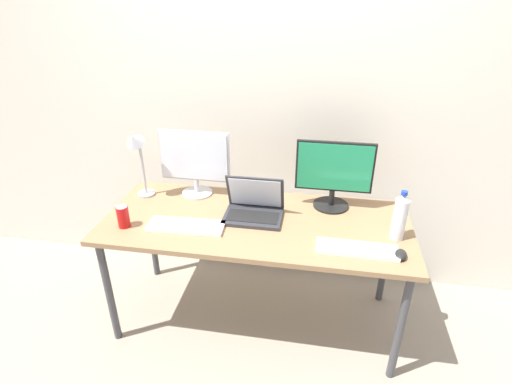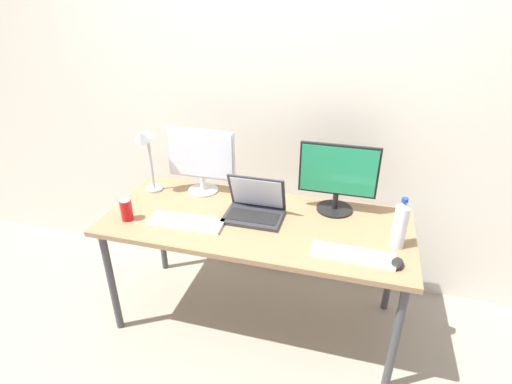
% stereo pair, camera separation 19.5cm
% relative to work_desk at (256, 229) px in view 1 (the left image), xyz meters
% --- Properties ---
extents(ground_plane, '(16.00, 16.00, 0.00)m').
position_rel_work_desk_xyz_m(ground_plane, '(0.00, 0.00, -0.68)').
color(ground_plane, gray).
extents(wall_back, '(7.00, 0.08, 2.60)m').
position_rel_work_desk_xyz_m(wall_back, '(0.00, 0.59, 0.62)').
color(wall_back, silver).
rests_on(wall_back, ground).
extents(work_desk, '(1.74, 0.74, 0.74)m').
position_rel_work_desk_xyz_m(work_desk, '(0.00, 0.00, 0.00)').
color(work_desk, '#424247').
rests_on(work_desk, ground).
extents(monitor_left, '(0.44, 0.19, 0.42)m').
position_rel_work_desk_xyz_m(monitor_left, '(-0.43, 0.26, 0.29)').
color(monitor_left, silver).
rests_on(monitor_left, work_desk).
extents(monitor_center, '(0.45, 0.21, 0.41)m').
position_rel_work_desk_xyz_m(monitor_center, '(0.42, 0.24, 0.28)').
color(monitor_center, black).
rests_on(monitor_center, work_desk).
extents(laptop_silver, '(0.33, 0.24, 0.24)m').
position_rel_work_desk_xyz_m(laptop_silver, '(-0.02, 0.05, 0.12)').
color(laptop_silver, '#2D2D33').
rests_on(laptop_silver, work_desk).
extents(keyboard_main, '(0.43, 0.16, 0.02)m').
position_rel_work_desk_xyz_m(keyboard_main, '(-0.37, -0.15, 0.07)').
color(keyboard_main, white).
rests_on(keyboard_main, work_desk).
extents(keyboard_aux, '(0.41, 0.13, 0.02)m').
position_rel_work_desk_xyz_m(keyboard_aux, '(0.55, -0.21, 0.07)').
color(keyboard_aux, white).
rests_on(keyboard_aux, work_desk).
extents(mouse_by_keyboard, '(0.07, 0.10, 0.03)m').
position_rel_work_desk_xyz_m(mouse_by_keyboard, '(0.76, -0.23, 0.08)').
color(mouse_by_keyboard, black).
rests_on(mouse_by_keyboard, work_desk).
extents(water_bottle, '(0.07, 0.07, 0.28)m').
position_rel_work_desk_xyz_m(water_bottle, '(0.76, -0.05, 0.19)').
color(water_bottle, silver).
rests_on(water_bottle, work_desk).
extents(soda_can_near_keyboard, '(0.07, 0.07, 0.13)m').
position_rel_work_desk_xyz_m(soda_can_near_keyboard, '(-0.71, -0.19, 0.12)').
color(soda_can_near_keyboard, red).
rests_on(soda_can_near_keyboard, work_desk).
extents(desk_lamp, '(0.11, 0.18, 0.45)m').
position_rel_work_desk_xyz_m(desk_lamp, '(-0.74, 0.15, 0.37)').
color(desk_lamp, '#B7B7BC').
rests_on(desk_lamp, work_desk).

